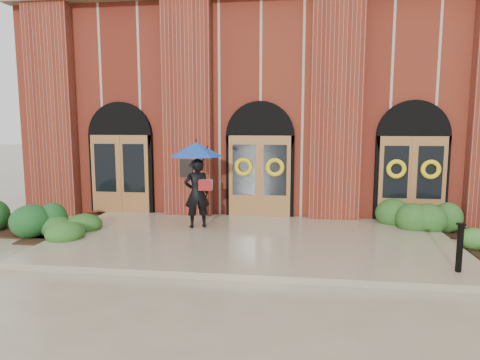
% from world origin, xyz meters
% --- Properties ---
extents(ground, '(90.00, 90.00, 0.00)m').
position_xyz_m(ground, '(0.00, 0.00, 0.00)').
color(ground, tan).
rests_on(ground, ground).
extents(landing, '(10.00, 5.30, 0.15)m').
position_xyz_m(landing, '(0.00, 0.15, 0.07)').
color(landing, gray).
rests_on(landing, ground).
extents(church_building, '(16.20, 12.53, 7.00)m').
position_xyz_m(church_building, '(0.00, 8.78, 3.50)').
color(church_building, maroon).
rests_on(church_building, ground).
extents(man_with_umbrella, '(1.96, 1.96, 2.36)m').
position_xyz_m(man_with_umbrella, '(-1.58, 1.07, 1.80)').
color(man_with_umbrella, black).
rests_on(man_with_umbrella, landing).
extents(metal_post, '(0.16, 0.16, 0.97)m').
position_xyz_m(metal_post, '(4.30, -1.78, 0.66)').
color(metal_post, black).
rests_on(metal_post, landing).
extents(hedge_wall_left, '(3.23, 1.29, 0.83)m').
position_xyz_m(hedge_wall_left, '(-6.32, 0.50, 0.41)').
color(hedge_wall_left, '#17451A').
rests_on(hedge_wall_left, ground).
extents(hedge_wall_right, '(3.14, 1.26, 0.81)m').
position_xyz_m(hedge_wall_right, '(5.20, 2.01, 0.40)').
color(hedge_wall_right, '#254E1B').
rests_on(hedge_wall_right, ground).
extents(hedge_front_left, '(1.51, 1.29, 0.53)m').
position_xyz_m(hedge_front_left, '(-5.10, 0.00, 0.27)').
color(hedge_front_left, '#27541D').
rests_on(hedge_front_left, ground).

